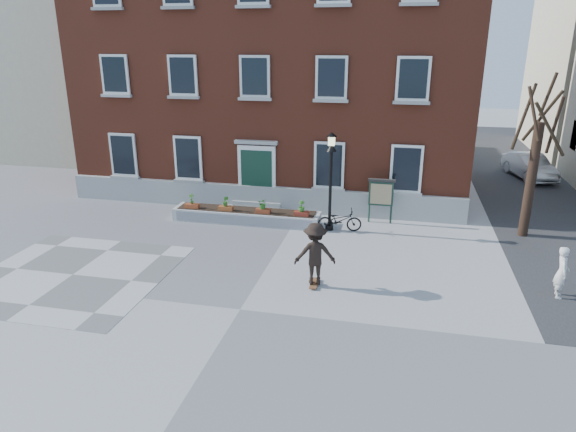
% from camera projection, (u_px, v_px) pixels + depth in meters
% --- Properties ---
extents(ground, '(100.00, 100.00, 0.00)m').
position_uv_depth(ground, '(240.00, 309.00, 14.49)').
color(ground, '#9D9D9F').
rests_on(ground, ground).
extents(checker_patch, '(6.00, 6.00, 0.01)m').
position_uv_depth(checker_patch, '(73.00, 275.00, 16.65)').
color(checker_patch, slate).
rests_on(checker_patch, ground).
extents(distant_building, '(10.00, 12.00, 13.00)m').
position_uv_depth(distant_building, '(72.00, 52.00, 34.56)').
color(distant_building, beige).
rests_on(distant_building, ground).
extents(bicycle, '(1.81, 0.89, 0.91)m').
position_uv_depth(bicycle, '(340.00, 220.00, 20.35)').
color(bicycle, black).
rests_on(bicycle, ground).
extents(parked_car, '(2.41, 4.33, 1.35)m').
position_uv_depth(parked_car, '(529.00, 166.00, 28.21)').
color(parked_car, silver).
rests_on(parked_car, ground).
extents(bystander, '(0.42, 0.60, 1.58)m').
position_uv_depth(bystander, '(562.00, 272.00, 14.99)').
color(bystander, silver).
rests_on(bystander, ground).
extents(brick_building, '(18.40, 10.85, 12.60)m').
position_uv_depth(brick_building, '(282.00, 60.00, 25.78)').
color(brick_building, brown).
rests_on(brick_building, ground).
extents(planter_assembly, '(6.20, 1.12, 1.15)m').
position_uv_depth(planter_assembly, '(246.00, 215.00, 21.43)').
color(planter_assembly, silver).
rests_on(planter_assembly, ground).
extents(bare_tree, '(1.83, 1.83, 6.16)m').
position_uv_depth(bare_tree, '(533.00, 165.00, 19.14)').
color(bare_tree, '#322016').
rests_on(bare_tree, ground).
extents(lamp_post, '(0.40, 0.40, 3.93)m').
position_uv_depth(lamp_post, '(331.00, 168.00, 19.82)').
color(lamp_post, black).
rests_on(lamp_post, ground).
extents(notice_board, '(1.10, 0.16, 1.87)m').
position_uv_depth(notice_board, '(381.00, 194.00, 21.04)').
color(notice_board, '#1B3729').
rests_on(notice_board, ground).
extents(skateboarder, '(1.41, 1.02, 2.04)m').
position_uv_depth(skateboarder, '(315.00, 254.00, 15.61)').
color(skateboarder, brown).
rests_on(skateboarder, ground).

